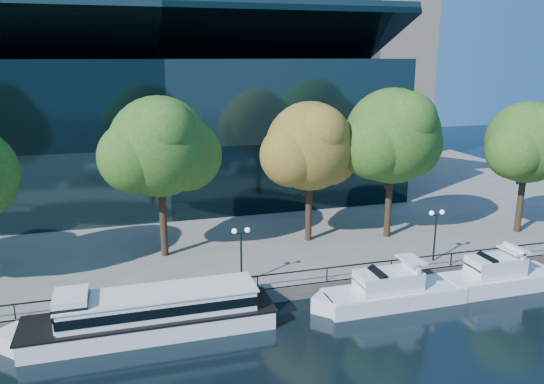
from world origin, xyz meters
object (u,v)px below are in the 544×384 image
object	(u,v)px
cruiser_near	(388,291)
tree_3	(312,148)
lamp_1	(241,243)
lamp_2	(436,224)
cruiser_far	(494,276)
tour_boat	(144,313)
tree_2	(162,149)
tree_5	(529,144)
tree_4	(394,138)

from	to	relation	value
cruiser_near	tree_3	world-z (taller)	tree_3
lamp_1	lamp_2	distance (m)	15.12
tree_3	lamp_1	distance (m)	11.55
cruiser_far	lamp_2	xyz separation A→B (m)	(-2.50, 3.92, 2.98)
tour_boat	lamp_1	world-z (taller)	lamp_1
tree_3	tour_boat	bearing A→B (deg)	-144.32
tree_3	lamp_2	bearing A→B (deg)	-43.50
tour_boat	tree_3	bearing A→B (deg)	35.68
tree_2	lamp_2	distance (m)	21.46
cruiser_near	tree_2	size ratio (longest dim) A/B	0.86
tour_boat	tree_5	world-z (taller)	tree_5
cruiser_near	lamp_2	distance (m)	7.73
tree_2	tree_5	world-z (taller)	tree_2
lamp_1	tree_5	bearing A→B (deg)	8.57
lamp_1	lamp_2	size ratio (longest dim) A/B	1.00
tour_boat	cruiser_near	world-z (taller)	cruiser_near
tour_boat	tree_3	distance (m)	19.29
cruiser_far	tree_4	world-z (taller)	tree_4
cruiser_near	tree_3	distance (m)	13.70
cruiser_near	tree_3	bearing A→B (deg)	97.95
cruiser_far	tree_2	size ratio (longest dim) A/B	0.78
tour_boat	tree_2	bearing A→B (deg)	77.23
tree_3	cruiser_near	bearing A→B (deg)	-82.05
cruiser_near	tree_2	xyz separation A→B (m)	(-13.64, 10.77, 8.55)
cruiser_far	tree_5	distance (m)	14.23
cruiser_near	lamp_2	size ratio (longest dim) A/B	2.66
tree_5	tree_2	bearing A→B (deg)	174.70
cruiser_near	cruiser_far	world-z (taller)	cruiser_far
tree_2	lamp_2	bearing A→B (deg)	-19.27
tree_2	lamp_1	size ratio (longest dim) A/B	3.10
tree_4	tree_5	bearing A→B (deg)	-10.12
cruiser_near	lamp_1	distance (m)	10.44
tree_3	lamp_2	world-z (taller)	tree_3
tree_3	tree_4	bearing A→B (deg)	-8.20
cruiser_far	tree_4	distance (m)	13.56
tree_3	cruiser_far	bearing A→B (deg)	-47.84
tree_5	lamp_2	world-z (taller)	tree_5
lamp_1	tour_boat	bearing A→B (deg)	-154.32
tour_boat	lamp_2	size ratio (longest dim) A/B	4.05
tree_3	tree_4	distance (m)	7.05
tree_2	tree_4	size ratio (longest dim) A/B	0.98
tour_boat	lamp_2	distance (m)	22.26
tour_boat	lamp_1	xyz separation A→B (m)	(6.74, 3.24, 2.66)
cruiser_near	tree_3	size ratio (longest dim) A/B	0.91
cruiser_near	lamp_1	bearing A→B (deg)	156.86
tree_2	tree_3	world-z (taller)	tree_2
tree_2	lamp_2	world-z (taller)	tree_2
cruiser_near	tree_4	distance (m)	14.31
cruiser_far	tree_2	xyz separation A→B (m)	(-22.07, 10.76, 8.51)
cruiser_far	tree_5	size ratio (longest dim) A/B	0.84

